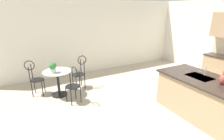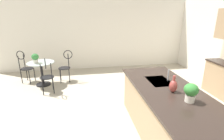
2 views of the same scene
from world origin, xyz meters
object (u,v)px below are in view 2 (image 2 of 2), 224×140
Objects in this scene: bistro_table at (42,71)px; chair_toward_desk at (47,74)px; chair_by_island at (66,65)px; potted_plant_on_table at (35,58)px; potted_plant_counter_near at (191,92)px; chair_near_window at (25,65)px; vase_on_counter at (173,86)px.

bistro_table is 0.77× the size of chair_toward_desk.
chair_by_island is 0.94m from potted_plant_on_table.
potted_plant_on_table is 1.00× the size of potted_plant_counter_near.
chair_by_island is 4.10m from potted_plant_counter_near.
bistro_table is at bearing 58.77° from chair_near_window.
chair_by_island is (-0.19, 0.72, 0.13)m from bistro_table.
vase_on_counter reaches higher than potted_plant_on_table.
chair_toward_desk is at bearing -133.19° from vase_on_counter.
vase_on_counter is (3.14, 2.00, 0.46)m from chair_by_island.
chair_by_island is at bearing 105.03° from bistro_table.
bistro_table is at bearing -157.98° from chair_toward_desk.
potted_plant_counter_near is at bearing 40.24° from bistro_table.
chair_by_island is at bearing 151.86° from chair_toward_desk.
potted_plant_counter_near reaches higher than chair_near_window.
potted_plant_on_table is (-0.58, -0.38, 0.33)m from chair_toward_desk.
bistro_table is 2.76× the size of potted_plant_on_table.
chair_toward_desk is 0.77m from potted_plant_on_table.
vase_on_counter reaches higher than chair_near_window.
potted_plant_counter_near reaches higher than chair_by_island.
potted_plant_counter_near is (3.49, 2.08, 0.51)m from chair_by_island.
potted_plant_counter_near is (2.65, 2.53, 0.51)m from chair_toward_desk.
chair_by_island is 3.60× the size of potted_plant_counter_near.
chair_toward_desk is 3.60× the size of potted_plant_on_table.
chair_by_island reaches higher than bistro_table.
potted_plant_on_table reaches higher than bistro_table.
potted_plant_on_table is at bearing -72.02° from chair_by_island.
bistro_table is at bearing -74.97° from chair_by_island.
chair_near_window is 1.30m from chair_toward_desk.
bistro_table is at bearing -139.76° from potted_plant_counter_near.
potted_plant_on_table is at bearing -137.92° from potted_plant_counter_near.
chair_near_window is 3.62× the size of vase_on_counter.
chair_near_window reaches higher than potted_plant_on_table.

